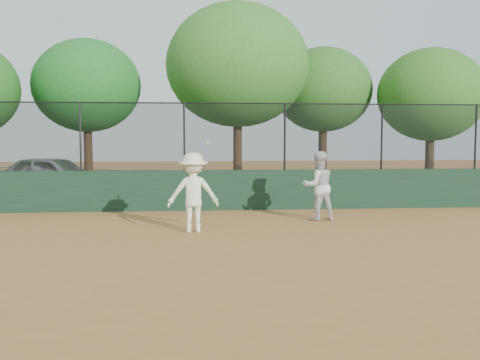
{
  "coord_description": "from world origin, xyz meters",
  "views": [
    {
      "loc": [
        -0.31,
        -9.88,
        2.16
      ],
      "look_at": [
        0.8,
        2.2,
        1.2
      ],
      "focal_mm": 40.0,
      "sensor_mm": 36.0,
      "label": 1
    }
  ],
  "objects": [
    {
      "name": "player_second",
      "position": [
        3.01,
        3.82,
        0.9
      ],
      "size": [
        0.99,
        0.83,
        1.81
      ],
      "primitive_type": "imported",
      "rotation": [
        0.0,
        0.0,
        3.33
      ],
      "color": "silver",
      "rests_on": "ground"
    },
    {
      "name": "fence_assembly",
      "position": [
        -0.03,
        6.0,
        2.24
      ],
      "size": [
        26.0,
        0.06,
        2.0
      ],
      "color": "black",
      "rests_on": "back_wall"
    },
    {
      "name": "back_wall",
      "position": [
        0.0,
        6.0,
        0.6
      ],
      "size": [
        26.0,
        0.2,
        1.2
      ],
      "primitive_type": "cube",
      "color": "#1A3924",
      "rests_on": "ground"
    },
    {
      "name": "tree_3",
      "position": [
        5.25,
        12.34,
        4.17
      ],
      "size": [
        4.1,
        3.73,
        5.95
      ],
      "color": "#3D2514",
      "rests_on": "ground"
    },
    {
      "name": "parked_car",
      "position": [
        -5.31,
        10.15,
        0.76
      ],
      "size": [
        4.83,
        3.17,
        1.53
      ],
      "primitive_type": "imported",
      "rotation": [
        0.0,
        0.0,
        1.24
      ],
      "color": "#B3B7BD",
      "rests_on": "ground"
    },
    {
      "name": "tree_2",
      "position": [
        1.55,
        11.4,
        5.02
      ],
      "size": [
        5.65,
        5.14,
        7.46
      ],
      "color": "#462B19",
      "rests_on": "ground"
    },
    {
      "name": "tree_1",
      "position": [
        -4.59,
        12.95,
        4.3
      ],
      "size": [
        4.44,
        4.04,
        6.23
      ],
      "color": "#412B16",
      "rests_on": "ground"
    },
    {
      "name": "ground",
      "position": [
        0.0,
        0.0,
        0.0
      ],
      "size": [
        80.0,
        80.0,
        0.0
      ],
      "primitive_type": "plane",
      "color": "#AB7137",
      "rests_on": "ground"
    },
    {
      "name": "grass_strip",
      "position": [
        0.0,
        12.0,
        0.0
      ],
      "size": [
        36.0,
        12.0,
        0.01
      ],
      "primitive_type": "cube",
      "color": "#2A4B17",
      "rests_on": "ground"
    },
    {
      "name": "player_main",
      "position": [
        -0.27,
        2.34,
        0.91
      ],
      "size": [
        1.21,
        0.75,
        2.06
      ],
      "color": "white",
      "rests_on": "ground"
    },
    {
      "name": "tree_4",
      "position": [
        9.37,
        11.05,
        3.89
      ],
      "size": [
        4.33,
        3.93,
        5.77
      ],
      "color": "#402B17",
      "rests_on": "ground"
    }
  ]
}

